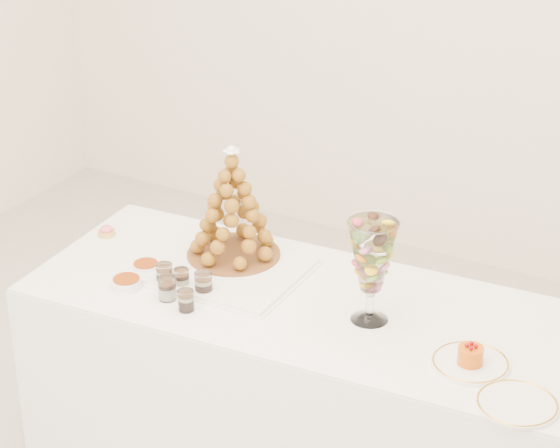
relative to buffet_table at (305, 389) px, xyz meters
The scene contains 15 objects.
buffet_table is the anchor object (origin of this frame).
lace_tray 0.49m from the buffet_table, behind, with size 0.54×0.41×0.02m, color white.
macaron_vase 0.60m from the buffet_table, ahead, with size 0.15×0.15×0.33m.
cake_plate 0.69m from the buffet_table, ahead, with size 0.22×0.22×0.01m, color white.
spare_plate 0.87m from the buffet_table, 16.18° to the right, with size 0.22×0.22×0.01m, color white.
pink_tart 0.90m from the buffet_table, behind, with size 0.06×0.06×0.04m.
verrine_a 0.60m from the buffet_table, 162.89° to the right, with size 0.05×0.05×0.07m, color white.
verrine_b 0.55m from the buffet_table, 161.28° to the right, with size 0.05×0.05×0.07m, color white.
verrine_c 0.50m from the buffet_table, 156.33° to the right, with size 0.06×0.06×0.08m, color white.
verrine_d 0.58m from the buffet_table, 151.33° to the right, with size 0.06×0.06×0.08m, color white.
verrine_e 0.53m from the buffet_table, 140.98° to the right, with size 0.05×0.05×0.07m, color white.
ramekin_back 0.66m from the buffet_table, behind, with size 0.09×0.09×0.03m, color white.
ramekin_front 0.68m from the buffet_table, 158.31° to the right, with size 0.10×0.10×0.03m, color white.
croquembouche 0.66m from the buffet_table, 160.76° to the left, with size 0.32×0.32×0.39m.
mousse_cake 0.70m from the buffet_table, 10.03° to the right, with size 0.07×0.07×0.06m.
Camera 1 is at (1.47, -2.39, 2.41)m, focal length 70.00 mm.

